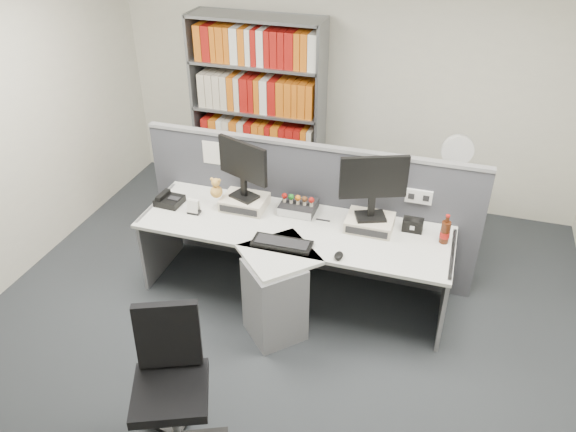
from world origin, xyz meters
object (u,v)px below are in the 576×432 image
(desktop_pc, at_px, (298,207))
(monitor_left, at_px, (243,165))
(mouse, at_px, (339,256))
(desk_calendar, at_px, (194,208))
(cola_bottle, at_px, (445,232))
(desk_fan, at_px, (457,154))
(shelving_unit, at_px, (258,113))
(desk, at_px, (286,267))
(keyboard, at_px, (282,243))
(office_chair, at_px, (171,377))
(desk_phone, at_px, (169,200))
(speaker, at_px, (413,225))
(monitor_right, at_px, (373,182))
(filing_cabinet, at_px, (446,215))

(desktop_pc, bearing_deg, monitor_left, -170.37)
(mouse, xyz_separation_m, desk_calendar, (-1.33, 0.26, 0.03))
(cola_bottle, xyz_separation_m, desk_fan, (0.00, 1.04, 0.20))
(desk_calendar, distance_m, cola_bottle, 2.09)
(cola_bottle, relative_size, shelving_unit, 0.13)
(desk, xyz_separation_m, desktop_pc, (-0.03, 0.46, 0.30))
(cola_bottle, bearing_deg, desk_calendar, -174.61)
(desk, height_order, mouse, mouse)
(keyboard, xyz_separation_m, office_chair, (-0.31, -1.33, -0.21))
(desk_phone, bearing_deg, desk_calendar, -15.51)
(desktop_pc, relative_size, mouse, 2.80)
(desktop_pc, distance_m, shelving_unit, 1.65)
(desk_calendar, bearing_deg, desktop_pc, 19.66)
(desk, bearing_deg, speaker, 25.48)
(monitor_right, relative_size, cola_bottle, 2.17)
(desk, bearing_deg, mouse, -12.07)
(desk, relative_size, speaker, 15.73)
(filing_cabinet, bearing_deg, desk, -130.61)
(filing_cabinet, xyz_separation_m, office_chair, (-1.52, -2.79, 0.18))
(desk_fan, bearing_deg, keyboard, -129.61)
(monitor_left, distance_m, desk_fan, 1.98)
(mouse, distance_m, speaker, 0.73)
(desk_phone, bearing_deg, desk_fan, 26.24)
(monitor_left, relative_size, desk_phone, 2.28)
(monitor_right, height_order, mouse, monitor_right)
(shelving_unit, bearing_deg, filing_cabinet, -12.07)
(desktop_pc, distance_m, mouse, 0.74)
(monitor_right, xyz_separation_m, desktop_pc, (-0.63, 0.08, -0.39))
(desk_calendar, bearing_deg, desk_phone, 164.49)
(monitor_right, xyz_separation_m, speaker, (0.34, 0.07, -0.37))
(desk_calendar, bearing_deg, office_chair, -70.31)
(desk, height_order, cola_bottle, cola_bottle)
(monitor_right, xyz_separation_m, desk_fan, (0.60, 1.02, -0.14))
(monitor_right, relative_size, mouse, 5.13)
(desktop_pc, xyz_separation_m, desk_fan, (1.23, 0.94, 0.25))
(mouse, relative_size, cola_bottle, 0.42)
(desktop_pc, xyz_separation_m, desk_calendar, (-0.84, -0.30, 0.02))
(desk_calendar, relative_size, speaker, 0.79)
(desk, distance_m, desk_calendar, 0.95)
(speaker, bearing_deg, keyboard, -151.69)
(desktop_pc, relative_size, shelving_unit, 0.15)
(mouse, height_order, shelving_unit, shelving_unit)
(desk, bearing_deg, desk_fan, 49.38)
(keyboard, xyz_separation_m, filing_cabinet, (1.21, 1.46, -0.39))
(cola_bottle, bearing_deg, desk, -163.43)
(keyboard, height_order, mouse, mouse)
(desk, bearing_deg, monitor_right, 32.61)
(monitor_left, relative_size, keyboard, 1.09)
(desk_calendar, distance_m, shelving_unit, 1.70)
(monitor_left, distance_m, desk_phone, 0.77)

